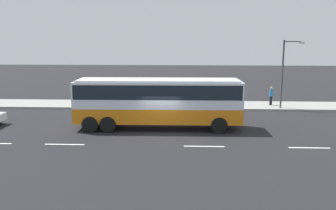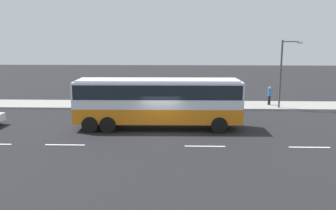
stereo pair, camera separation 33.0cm
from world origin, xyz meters
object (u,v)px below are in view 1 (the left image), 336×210
Objects in this scene: coach_bus at (158,98)px; pedestrian_near_curb at (142,94)px; pedestrian_at_crossing at (271,95)px; street_lamp at (285,69)px.

coach_bus reaches higher than pedestrian_near_curb.
pedestrian_at_crossing is (9.85, 8.68, -1.03)m from coach_bus.
coach_bus is 13.17m from pedestrian_at_crossing.
pedestrian_near_curb is at bearing 53.26° from pedestrian_at_crossing.
pedestrian_at_crossing is 2.93m from street_lamp.
pedestrian_near_curb is at bearing 172.86° from street_lamp.
coach_bus is 13.02m from street_lamp.
pedestrian_at_crossing is 0.29× the size of street_lamp.
coach_bus is 6.75× the size of pedestrian_at_crossing.
street_lamp is at bearing 175.52° from pedestrian_at_crossing.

